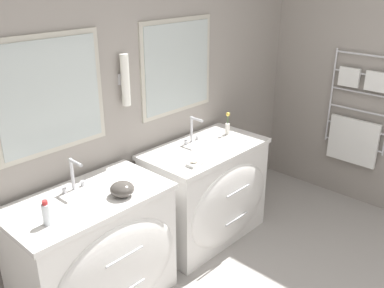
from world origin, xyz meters
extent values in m
cube|color=gray|center=(0.00, 2.09, 1.30)|extent=(5.64, 0.06, 2.60)
cube|color=#BCB7A8|center=(-0.67, 2.05, 1.47)|extent=(0.78, 0.01, 0.77)
cube|color=#B2BCBA|center=(-0.67, 2.04, 1.47)|extent=(0.71, 0.01, 0.70)
cube|color=#BCB7A8|center=(0.48, 2.05, 1.47)|extent=(0.78, 0.01, 0.77)
cube|color=#B2BCBA|center=(0.48, 2.04, 1.47)|extent=(0.71, 0.01, 0.70)
cylinder|color=white|center=(-0.10, 2.00, 1.47)|extent=(0.06, 0.06, 0.38)
cube|color=silver|center=(-0.10, 2.05, 1.47)|extent=(0.05, 0.02, 0.08)
cylinder|color=silver|center=(1.98, 1.39, 1.04)|extent=(0.02, 0.02, 0.95)
cylinder|color=silver|center=(1.98, 1.10, 1.48)|extent=(0.02, 0.58, 0.02)
cylinder|color=silver|center=(1.98, 1.10, 1.31)|extent=(0.02, 0.58, 0.02)
cylinder|color=silver|center=(1.98, 1.10, 1.13)|extent=(0.02, 0.58, 0.02)
cylinder|color=silver|center=(1.98, 1.10, 0.95)|extent=(0.02, 0.58, 0.02)
cylinder|color=silver|center=(1.98, 1.10, 0.78)|extent=(0.02, 0.58, 0.02)
cylinder|color=silver|center=(1.98, 1.10, 0.60)|extent=(0.02, 0.58, 0.02)
cube|color=white|center=(1.97, 1.10, 0.64)|extent=(0.04, 0.49, 0.45)
cube|color=white|center=(1.97, 0.97, 1.26)|extent=(0.04, 0.20, 0.18)
cube|color=white|center=(1.97, 1.22, 1.26)|extent=(0.04, 0.20, 0.18)
cube|color=white|center=(-0.67, 1.73, 0.41)|extent=(1.03, 0.57, 0.82)
ellipsoid|color=white|center=(-0.67, 1.45, 0.41)|extent=(0.95, 0.12, 0.69)
cube|color=white|center=(-0.67, 1.73, 0.84)|extent=(1.06, 0.59, 0.04)
ellipsoid|color=white|center=(-0.67, 1.70, 0.81)|extent=(0.41, 0.35, 0.09)
cylinder|color=silver|center=(-0.67, 1.38, 0.57)|extent=(0.28, 0.01, 0.01)
cube|color=white|center=(0.48, 1.73, 0.41)|extent=(1.03, 0.57, 0.82)
ellipsoid|color=white|center=(0.48, 1.45, 0.41)|extent=(0.95, 0.12, 0.69)
cube|color=white|center=(0.48, 1.73, 0.84)|extent=(1.06, 0.59, 0.04)
ellipsoid|color=white|center=(0.48, 1.70, 0.81)|extent=(0.41, 0.35, 0.09)
cylinder|color=silver|center=(0.48, 1.38, 0.57)|extent=(0.28, 0.01, 0.01)
cylinder|color=silver|center=(0.48, 1.38, 0.31)|extent=(0.28, 0.01, 0.01)
cylinder|color=silver|center=(-0.67, 1.89, 0.97)|extent=(0.02, 0.02, 0.23)
cylinder|color=silver|center=(-0.67, 1.83, 1.07)|extent=(0.02, 0.12, 0.02)
cylinder|color=silver|center=(-0.74, 1.89, 0.87)|extent=(0.03, 0.03, 0.04)
cylinder|color=silver|center=(-0.60, 1.89, 0.87)|extent=(0.03, 0.03, 0.04)
cylinder|color=silver|center=(0.48, 1.89, 0.97)|extent=(0.02, 0.02, 0.23)
cylinder|color=silver|center=(0.48, 1.83, 1.07)|extent=(0.02, 0.12, 0.02)
cylinder|color=silver|center=(0.41, 1.89, 0.87)|extent=(0.03, 0.03, 0.04)
cylinder|color=silver|center=(0.55, 1.89, 0.87)|extent=(0.03, 0.03, 0.04)
cylinder|color=silver|center=(-1.01, 1.63, 0.92)|extent=(0.05, 0.05, 0.13)
cylinder|color=red|center=(-1.01, 1.63, 1.00)|extent=(0.03, 0.03, 0.02)
ellipsoid|color=#4C4742|center=(-0.50, 1.58, 0.90)|extent=(0.16, 0.16, 0.10)
cylinder|color=silver|center=(0.83, 1.78, 0.90)|extent=(0.04, 0.04, 0.10)
cylinder|color=#477238|center=(0.83, 1.78, 1.00)|extent=(0.01, 0.01, 0.09)
sphere|color=#E5BF47|center=(0.83, 1.78, 1.04)|extent=(0.04, 0.04, 0.04)
cube|color=white|center=(0.15, 1.55, 0.87)|extent=(0.11, 0.08, 0.02)
ellipsoid|color=#F2E5CC|center=(0.15, 1.55, 0.89)|extent=(0.07, 0.05, 0.02)
camera|label=1|loc=(-1.97, -0.41, 2.23)|focal=40.00mm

